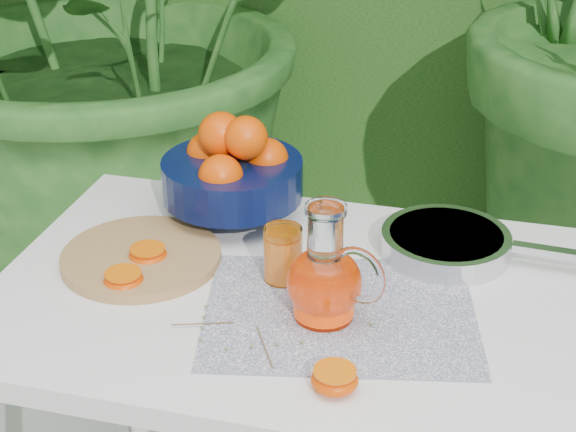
% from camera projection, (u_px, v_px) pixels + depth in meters
% --- Properties ---
extents(white_table, '(1.00, 0.70, 0.75)m').
position_uv_depth(white_table, '(285.00, 328.00, 1.55)').
color(white_table, white).
rests_on(white_table, ground).
extents(placemat, '(0.50, 0.42, 0.00)m').
position_uv_depth(placemat, '(340.00, 312.00, 1.44)').
color(placemat, '#0D1A4B').
rests_on(placemat, white_table).
extents(cutting_board, '(0.36, 0.36, 0.02)m').
position_uv_depth(cutting_board, '(141.00, 257.00, 1.59)').
color(cutting_board, '#AD7F4E').
rests_on(cutting_board, white_table).
extents(fruit_bowl, '(0.28, 0.28, 0.22)m').
position_uv_depth(fruit_bowl, '(233.00, 170.00, 1.70)').
color(fruit_bowl, black).
rests_on(fruit_bowl, white_table).
extents(juice_pitcher, '(0.18, 0.16, 0.20)m').
position_uv_depth(juice_pitcher, '(326.00, 280.00, 1.40)').
color(juice_pitcher, white).
rests_on(juice_pitcher, white_table).
extents(juice_tumbler, '(0.08, 0.08, 0.10)m').
position_uv_depth(juice_tumbler, '(283.00, 255.00, 1.51)').
color(juice_tumbler, white).
rests_on(juice_tumbler, white_table).
extents(saute_pan, '(0.42, 0.25, 0.04)m').
position_uv_depth(saute_pan, '(448.00, 243.00, 1.60)').
color(saute_pan, silver).
rests_on(saute_pan, white_table).
extents(orange_halves, '(0.49, 0.35, 0.03)m').
position_uv_depth(orange_halves, '(194.00, 300.00, 1.45)').
color(orange_halves, '#F84B02').
rests_on(orange_halves, white_table).
extents(thyme_sprigs, '(0.31, 0.25, 0.01)m').
position_uv_depth(thyme_sprigs, '(275.00, 323.00, 1.41)').
color(thyme_sprigs, brown).
rests_on(thyme_sprigs, white_table).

